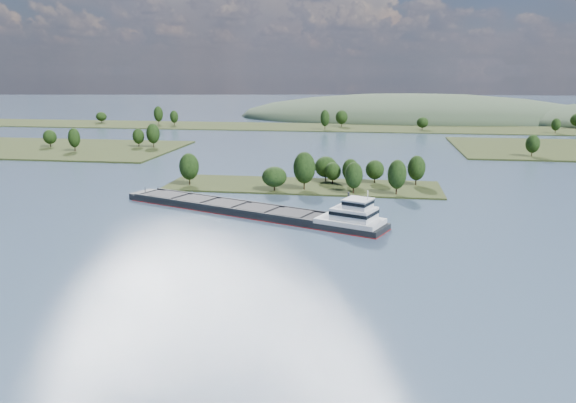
# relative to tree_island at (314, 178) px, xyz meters

# --- Properties ---
(ground) EXTENTS (1800.00, 1800.00, 0.00)m
(ground) POSITION_rel_tree_island_xyz_m (-4.16, -58.71, -3.74)
(ground) COLOR #394D63
(ground) RESTS_ON ground
(tree_island) EXTENTS (100.00, 30.38, 14.65)m
(tree_island) POSITION_rel_tree_island_xyz_m (0.00, 0.00, 0.00)
(tree_island) COLOR #273116
(tree_island) RESTS_ON ground
(back_shoreline) EXTENTS (900.00, 60.00, 15.57)m
(back_shoreline) POSITION_rel_tree_island_xyz_m (3.14, 221.13, -3.08)
(back_shoreline) COLOR #273116
(back_shoreline) RESTS_ON ground
(hill_west) EXTENTS (320.00, 160.00, 44.00)m
(hill_west) POSITION_rel_tree_island_xyz_m (55.84, 321.29, -3.74)
(hill_west) COLOR #34452F
(hill_west) RESTS_ON ground
(cargo_barge) EXTENTS (85.20, 42.16, 11.85)m
(cargo_barge) POSITION_rel_tree_island_xyz_m (-9.95, -42.82, -2.24)
(cargo_barge) COLOR black
(cargo_barge) RESTS_ON ground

